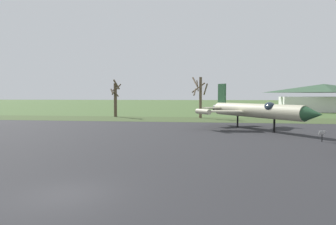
# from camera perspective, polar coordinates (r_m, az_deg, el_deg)

# --- Properties ---
(ground_plane) EXTENTS (600.00, 600.00, 0.00)m
(ground_plane) POSITION_cam_1_polar(r_m,az_deg,el_deg) (14.47, -18.29, -14.39)
(ground_plane) COLOR #425B2D
(asphalt_apron) EXTENTS (92.24, 46.40, 0.05)m
(asphalt_apron) POSITION_cam_1_polar(r_m,az_deg,el_deg) (27.32, -5.12, -5.93)
(asphalt_apron) COLOR #28282B
(asphalt_apron) RESTS_ON ground
(grass_verge_strip) EXTENTS (152.24, 12.00, 0.06)m
(grass_verge_strip) POSITION_cam_1_polar(r_m,az_deg,el_deg) (55.97, 1.76, -1.28)
(grass_verge_strip) COLOR #3C4C27
(grass_verge_strip) RESTS_ON ground
(jet_fighter_front_left) EXTENTS (13.43, 16.16, 6.03)m
(jet_fighter_front_left) POSITION_cam_1_polar(r_m,az_deg,el_deg) (39.81, 15.89, 0.41)
(jet_fighter_front_left) COLOR #B7B293
(jet_fighter_front_left) RESTS_ON ground
(info_placard_front_left) EXTENTS (0.61, 0.29, 1.08)m
(info_placard_front_left) POSITION_cam_1_polar(r_m,az_deg,el_deg) (32.02, 26.52, -3.72)
(info_placard_front_left) COLOR black
(info_placard_front_left) RESTS_ON ground
(bare_tree_far_left) EXTENTS (2.18, 2.21, 7.59)m
(bare_tree_far_left) POSITION_cam_1_polar(r_m,az_deg,el_deg) (63.43, -9.67, 2.65)
(bare_tree_far_left) COLOR brown
(bare_tree_far_left) RESTS_ON ground
(bare_tree_left_of_center) EXTENTS (3.18, 3.45, 7.90)m
(bare_tree_left_of_center) POSITION_cam_1_polar(r_m,az_deg,el_deg) (59.37, 5.89, 3.31)
(bare_tree_left_of_center) COLOR brown
(bare_tree_left_of_center) RESTS_ON ground
(visitor_building) EXTENTS (23.83, 15.03, 7.51)m
(visitor_building) POSITION_cam_1_polar(r_m,az_deg,el_deg) (94.15, 26.73, 2.41)
(visitor_building) COLOR silver
(visitor_building) RESTS_ON ground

